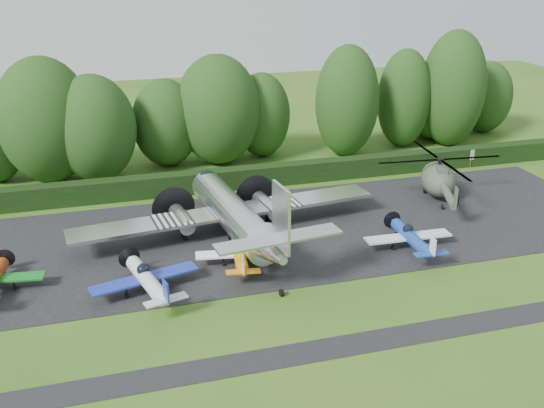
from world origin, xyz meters
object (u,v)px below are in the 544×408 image
object	(u,v)px
transport_plane	(234,214)
helicopter	(439,177)
light_plane_orange	(240,254)
light_plane_blue	(411,237)
sign_board	(483,154)
light_plane_white	(147,279)

from	to	relation	value
transport_plane	helicopter	size ratio (longest dim) A/B	1.84
transport_plane	light_plane_orange	world-z (taller)	transport_plane
light_plane_orange	light_plane_blue	xyz separation A→B (m)	(13.21, -0.96, 0.08)
sign_board	light_plane_blue	bearing A→B (deg)	-124.45
light_plane_white	sign_board	size ratio (longest dim) A/B	2.22
transport_plane	light_plane_white	distance (m)	9.95
transport_plane	light_plane_blue	xyz separation A→B (m)	(12.66, -5.39, -1.16)
light_plane_blue	sign_board	distance (m)	23.62
light_plane_white	light_plane_orange	world-z (taller)	light_plane_white
light_plane_blue	helicopter	size ratio (longest dim) A/B	0.52
transport_plane	helicopter	world-z (taller)	transport_plane
transport_plane	sign_board	bearing A→B (deg)	27.32
light_plane_blue	helicopter	xyz separation A→B (m)	(7.68, 9.33, 0.94)
light_plane_white	transport_plane	bearing A→B (deg)	56.85
sign_board	transport_plane	bearing A→B (deg)	-147.97
light_plane_orange	helicopter	distance (m)	22.53
light_plane_white	sign_board	xyz separation A→B (m)	(37.10, 17.52, 0.15)
light_plane_blue	helicopter	bearing A→B (deg)	48.53
light_plane_blue	transport_plane	bearing A→B (deg)	154.91
helicopter	light_plane_orange	bearing A→B (deg)	-178.22
light_plane_orange	helicopter	world-z (taller)	helicopter
light_plane_white	light_plane_orange	size ratio (longest dim) A/B	1.15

